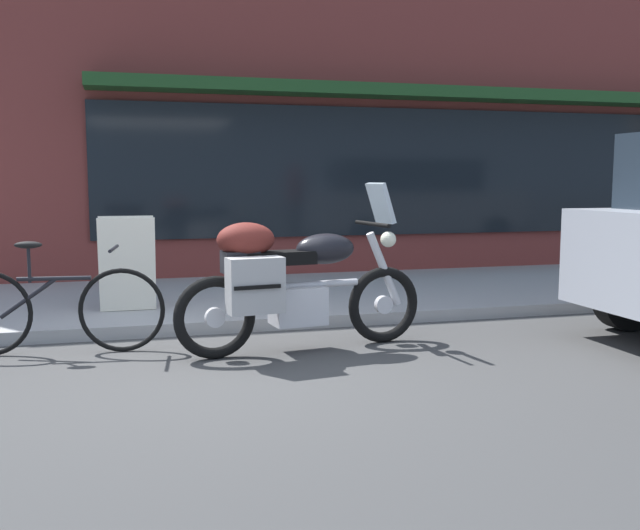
% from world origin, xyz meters
% --- Properties ---
extents(ground_plane, '(80.00, 80.00, 0.00)m').
position_xyz_m(ground_plane, '(0.00, 0.00, 0.00)').
color(ground_plane, '#3C3C3C').
extents(storefront_building, '(19.27, 0.90, 5.64)m').
position_xyz_m(storefront_building, '(5.64, 4.61, 2.77)').
color(storefront_building, brown).
rests_on(storefront_building, ground_plane).
extents(touring_motorcycle, '(2.20, 0.84, 1.42)m').
position_xyz_m(touring_motorcycle, '(0.64, 0.45, 0.61)').
color(touring_motorcycle, black).
rests_on(touring_motorcycle, ground_plane).
extents(parked_bicycle, '(1.77, 0.48, 0.94)m').
position_xyz_m(parked_bicycle, '(-1.26, 0.91, 0.39)').
color(parked_bicycle, black).
rests_on(parked_bicycle, ground_plane).
extents(sandwich_board_sign, '(0.55, 0.42, 0.95)m').
position_xyz_m(sandwich_board_sign, '(-0.66, 2.15, 0.60)').
color(sandwich_board_sign, silver).
rests_on(sandwich_board_sign, sidewalk_curb).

